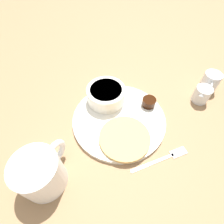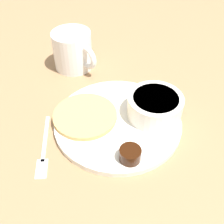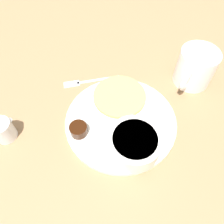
{
  "view_description": "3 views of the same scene",
  "coord_description": "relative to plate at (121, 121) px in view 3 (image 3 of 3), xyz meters",
  "views": [
    {
      "loc": [
        -0.22,
        0.18,
        0.41
      ],
      "look_at": [
        0.02,
        0.01,
        0.03
      ],
      "focal_mm": 28.0,
      "sensor_mm": 36.0,
      "label": 1
    },
    {
      "loc": [
        -0.13,
        -0.38,
        0.42
      ],
      "look_at": [
        -0.01,
        0.01,
        0.03
      ],
      "focal_mm": 45.0,
      "sensor_mm": 36.0,
      "label": 2
    },
    {
      "loc": [
        0.24,
        -0.13,
        0.44
      ],
      "look_at": [
        -0.01,
        -0.02,
        0.04
      ],
      "focal_mm": 35.0,
      "sensor_mm": 36.0,
      "label": 3
    }
  ],
  "objects": [
    {
      "name": "fork",
      "position": [
        -0.16,
        -0.03,
        -0.0
      ],
      "size": [
        0.05,
        0.15,
        0.0
      ],
      "color": "silver",
      "rests_on": "ground_plane"
    },
    {
      "name": "syrup_cup",
      "position": [
        -0.01,
        -0.1,
        0.02
      ],
      "size": [
        0.04,
        0.04,
        0.02
      ],
      "color": "black",
      "rests_on": "plate"
    },
    {
      "name": "pancake_stack",
      "position": [
        -0.06,
        0.03,
        0.01
      ],
      "size": [
        0.13,
        0.13,
        0.01
      ],
      "color": "tan",
      "rests_on": "plate"
    },
    {
      "name": "creamer_pitcher_near",
      "position": [
        -0.08,
        -0.25,
        0.02
      ],
      "size": [
        0.05,
        0.07,
        0.05
      ],
      "color": "white",
      "rests_on": "ground_plane"
    },
    {
      "name": "butter_ramekin",
      "position": [
        0.09,
        -0.02,
        0.02
      ],
      "size": [
        0.05,
        0.05,
        0.04
      ],
      "color": "white",
      "rests_on": "plate"
    },
    {
      "name": "plate",
      "position": [
        0.0,
        0.0,
        0.0
      ],
      "size": [
        0.26,
        0.26,
        0.01
      ],
      "color": "white",
      "rests_on": "ground_plane"
    },
    {
      "name": "ground_plane",
      "position": [
        0.0,
        0.0,
        -0.01
      ],
      "size": [
        4.0,
        4.0,
        0.0
      ],
      "primitive_type": "plane",
      "color": "#93704C"
    },
    {
      "name": "bowl",
      "position": [
        0.08,
        -0.01,
        0.03
      ],
      "size": [
        0.11,
        0.11,
        0.05
      ],
      "color": "white",
      "rests_on": "plate"
    },
    {
      "name": "coffee_mug",
      "position": [
        -0.04,
        0.23,
        0.04
      ],
      "size": [
        0.1,
        0.12,
        0.09
      ],
      "color": "white",
      "rests_on": "ground_plane"
    }
  ]
}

